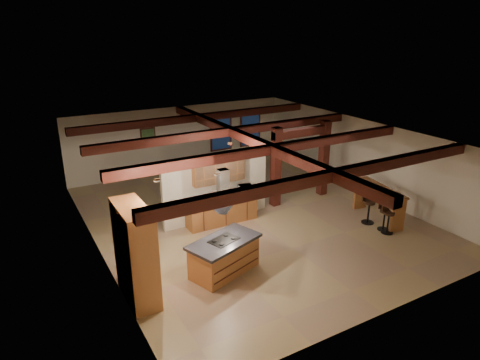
{
  "coord_description": "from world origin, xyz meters",
  "views": [
    {
      "loc": [
        -6.92,
        -11.46,
        6.23
      ],
      "look_at": [
        -0.08,
        0.5,
        1.23
      ],
      "focal_mm": 32.0,
      "sensor_mm": 36.0,
      "label": 1
    }
  ],
  "objects_px": {
    "dining_table": "(202,189)",
    "bar_counter": "(379,198)",
    "kitchen_island": "(224,256)",
    "sofa": "(234,161)"
  },
  "relations": [
    {
      "from": "sofa",
      "to": "bar_counter",
      "type": "bearing_deg",
      "value": 81.48
    },
    {
      "from": "dining_table",
      "to": "bar_counter",
      "type": "height_order",
      "value": "bar_counter"
    },
    {
      "from": "dining_table",
      "to": "sofa",
      "type": "xyz_separation_m",
      "value": [
        2.97,
        2.8,
        -0.07
      ]
    },
    {
      "from": "dining_table",
      "to": "kitchen_island",
      "type": "bearing_deg",
      "value": -125.54
    },
    {
      "from": "kitchen_island",
      "to": "dining_table",
      "type": "distance_m",
      "value": 5.32
    },
    {
      "from": "kitchen_island",
      "to": "sofa",
      "type": "relative_size",
      "value": 1.16
    },
    {
      "from": "kitchen_island",
      "to": "dining_table",
      "type": "xyz_separation_m",
      "value": [
        1.69,
        5.05,
        -0.14
      ]
    },
    {
      "from": "kitchen_island",
      "to": "bar_counter",
      "type": "distance_m",
      "value": 6.08
    },
    {
      "from": "dining_table",
      "to": "sofa",
      "type": "distance_m",
      "value": 4.08
    },
    {
      "from": "sofa",
      "to": "dining_table",
      "type": "bearing_deg",
      "value": 24.08
    }
  ]
}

